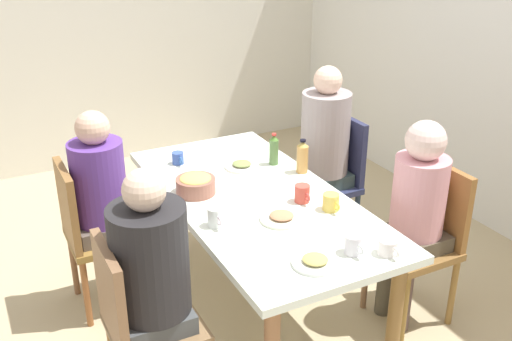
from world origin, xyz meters
TOP-DOWN VIEW (x-y plane):
  - ground_plane at (0.00, 0.00)m, footprint 6.22×6.22m
  - wall_left at (-2.65, 0.00)m, footprint 0.12×4.16m
  - dining_table at (0.00, 0.00)m, footprint 1.81×0.87m
  - chair_0 at (-0.45, 0.81)m, footprint 0.40×0.40m
  - person_0 at (-0.45, 0.72)m, footprint 0.32×0.32m
  - chair_1 at (0.45, -0.81)m, footprint 0.40×0.40m
  - person_1 at (0.45, -0.72)m, footprint 0.33×0.33m
  - chair_2 at (-0.45, -0.81)m, footprint 0.40×0.40m
  - person_2 at (-0.45, -0.72)m, footprint 0.30×0.30m
  - chair_3 at (0.45, 0.81)m, footprint 0.40×0.40m
  - person_3 at (0.45, 0.72)m, footprint 0.30×0.30m
  - plate_0 at (-0.37, 0.10)m, footprint 0.20×0.20m
  - plate_1 at (0.72, -0.08)m, footprint 0.21×0.21m
  - plate_2 at (0.30, -0.01)m, footprint 0.22×0.22m
  - bowl_0 at (-0.18, -0.28)m, footprint 0.22×0.22m
  - cup_0 at (0.79, 0.26)m, footprint 0.12×0.09m
  - cup_1 at (0.72, 0.13)m, footprint 0.12×0.08m
  - cup_2 at (0.20, -0.33)m, footprint 0.11×0.08m
  - cup_3 at (0.32, 0.27)m, footprint 0.12×0.08m
  - cup_4 at (0.17, 0.19)m, footprint 0.12×0.08m
  - cup_5 at (-0.60, -0.22)m, footprint 0.11×0.07m
  - bottle_0 at (-0.34, 0.29)m, footprint 0.06×0.06m
  - bottle_1 at (-0.16, 0.38)m, footprint 0.07×0.07m

SIDE VIEW (x-z plane):
  - ground_plane at x=0.00m, z-range 0.00..0.00m
  - chair_0 at x=-0.45m, z-range 0.06..0.96m
  - chair_1 at x=0.45m, z-range 0.06..0.96m
  - chair_2 at x=-0.45m, z-range 0.06..0.96m
  - chair_3 at x=0.45m, z-range 0.06..0.96m
  - dining_table at x=0.00m, z-range 0.28..1.01m
  - person_2 at x=-0.45m, z-range 0.11..1.30m
  - person_3 at x=0.45m, z-range 0.12..1.30m
  - person_1 at x=0.45m, z-range 0.13..1.34m
  - plate_0 at x=-0.37m, z-range 0.73..0.77m
  - plate_2 at x=0.30m, z-range 0.73..0.77m
  - plate_1 at x=0.72m, z-range 0.73..0.77m
  - person_0 at x=-0.45m, z-range 0.12..1.38m
  - cup_0 at x=0.79m, z-range 0.73..0.80m
  - cup_5 at x=-0.60m, z-range 0.73..0.81m
  - cup_3 at x=0.32m, z-range 0.73..0.82m
  - cup_1 at x=0.72m, z-range 0.73..0.82m
  - cup_4 at x=0.17m, z-range 0.73..0.83m
  - cup_2 at x=0.20m, z-range 0.73..0.83m
  - bowl_0 at x=-0.18m, z-range 0.73..0.84m
  - bottle_0 at x=-0.34m, z-range 0.73..0.92m
  - bottle_1 at x=-0.16m, z-range 0.73..0.93m
  - wall_left at x=-2.65m, z-range 0.00..2.60m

